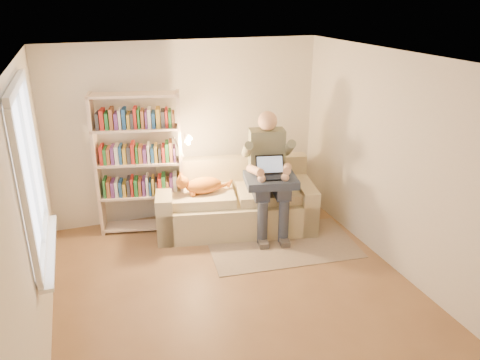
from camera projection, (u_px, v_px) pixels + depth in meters
name	position (u px, v px, depth m)	size (l,w,h in m)	color
floor	(237.00, 291.00, 5.38)	(4.50, 4.50, 0.00)	brown
ceiling	(237.00, 60.00, 4.42)	(4.00, 4.50, 0.02)	white
wall_left	(31.00, 214.00, 4.28)	(0.02, 4.50, 2.60)	silver
wall_right	(397.00, 165.00, 5.51)	(0.02, 4.50, 2.60)	silver
wall_back	(187.00, 131.00, 6.87)	(4.00, 0.02, 2.60)	silver
wall_front	(354.00, 317.00, 2.93)	(4.00, 0.02, 2.60)	silver
window	(37.00, 198.00, 4.45)	(0.12, 1.52, 1.69)	white
sofa	(235.00, 204.00, 6.78)	(2.38, 1.44, 0.94)	#C2B489
person	(268.00, 167.00, 6.46)	(0.63, 0.85, 1.70)	slate
cat	(197.00, 185.00, 6.45)	(0.78, 0.37, 0.28)	orange
blanket	(278.00, 180.00, 6.34)	(0.69, 0.56, 0.11)	#2A344A
laptop	(278.00, 171.00, 6.31)	(0.45, 0.42, 0.31)	black
bookshelf	(139.00, 157.00, 6.40)	(1.30, 0.62, 1.99)	beige
rug	(282.00, 244.00, 6.36)	(1.97, 1.16, 0.01)	gray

